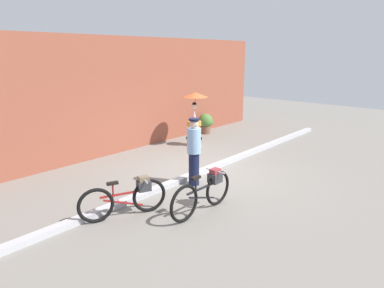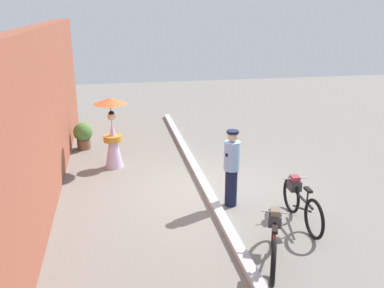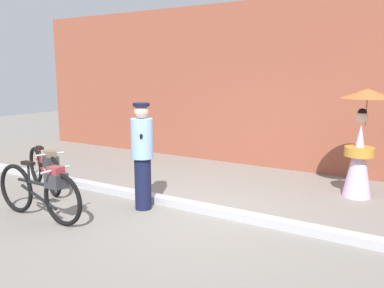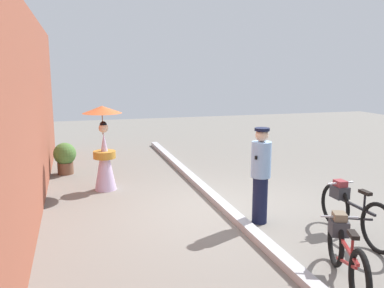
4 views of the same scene
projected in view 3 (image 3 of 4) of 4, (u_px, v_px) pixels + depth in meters
name	position (u px, v px, depth m)	size (l,w,h in m)	color
ground_plane	(196.00, 210.00, 6.23)	(30.00, 30.00, 0.00)	gray
building_wall	(277.00, 85.00, 8.86)	(14.00, 0.40, 3.69)	brown
sidewalk_curb	(196.00, 207.00, 6.22)	(14.00, 0.20, 0.12)	#B2B2B7
bicycle_near_officer	(41.00, 191.00, 5.77)	(1.80, 0.48, 0.84)	black
bicycle_far_side	(45.00, 168.00, 7.23)	(1.68, 0.76, 0.79)	black
person_officer	(142.00, 153.00, 6.15)	(0.34, 0.34, 1.68)	#141938
person_with_parasol	(361.00, 142.00, 6.76)	(0.86, 0.86, 1.87)	silver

